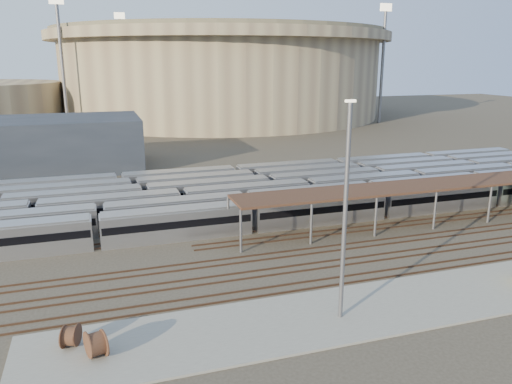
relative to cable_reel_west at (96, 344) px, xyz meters
name	(u,v)px	position (x,y,z in m)	size (l,w,h in m)	color
ground	(311,248)	(23.78, 15.32, -1.21)	(420.00, 420.00, 0.00)	#383026
apron	(329,316)	(18.78, 0.32, -1.11)	(50.00, 9.00, 0.20)	gray
subway_trains	(261,193)	(23.90, 33.82, 0.59)	(123.44, 23.90, 3.60)	#A8A7AC
inspection_shed	(451,184)	(45.78, 19.32, 3.78)	(60.30, 6.00, 5.30)	slate
empty_tracks	(330,264)	(23.78, 10.32, -1.12)	(170.00, 9.62, 0.18)	#4C3323
stadium	(221,71)	(48.78, 155.32, 15.26)	(124.00, 124.00, 32.50)	gray
service_building	(29,145)	(-11.22, 70.32, 3.79)	(42.00, 20.00, 10.00)	#1E232D
floodlight_0	(62,61)	(-6.22, 125.32, 19.44)	(4.00, 1.00, 38.40)	slate
floodlight_2	(383,60)	(93.78, 115.32, 19.44)	(4.00, 1.00, 38.40)	slate
floodlight_3	(122,60)	(13.78, 175.32, 19.44)	(4.00, 1.00, 38.40)	slate
cable_reel_west	(96,344)	(0.00, 0.00, 0.00)	(2.02, 2.02, 1.12)	#4F2E1F
cable_reel_east	(71,336)	(-1.79, 1.97, -0.15)	(1.72, 1.72, 0.95)	#4F2E1F
yard_light_pole	(345,213)	(19.52, -0.24, 8.06)	(0.81, 0.36, 17.97)	slate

